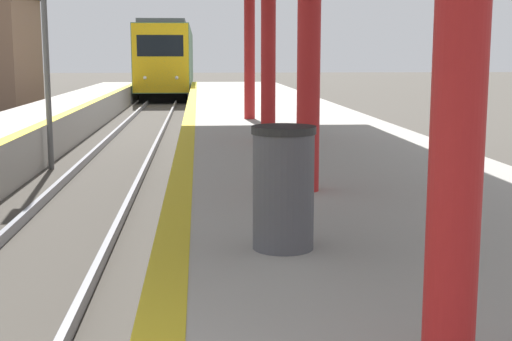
% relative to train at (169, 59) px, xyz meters
% --- Properties ---
extents(train, '(2.88, 22.74, 4.29)m').
position_rel_train_xyz_m(train, '(0.00, 0.00, 0.00)').
color(train, black).
rests_on(train, ground).
extents(signal_mid, '(0.36, 0.31, 5.06)m').
position_rel_train_xyz_m(signal_mid, '(-1.34, -31.74, 1.32)').
color(signal_mid, '#595959').
rests_on(signal_mid, ground).
extents(trash_bin, '(0.51, 0.51, 0.98)m').
position_rel_train_xyz_m(trash_bin, '(2.55, -41.88, -0.76)').
color(trash_bin, '#4C4C51').
rests_on(trash_bin, platform_right).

